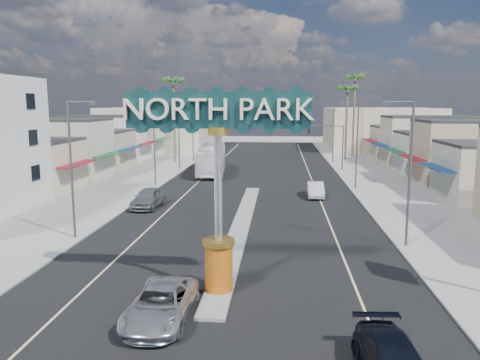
% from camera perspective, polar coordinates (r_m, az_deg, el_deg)
% --- Properties ---
extents(ground, '(160.00, 160.00, 0.00)m').
position_cam_1_polar(ground, '(49.54, 1.67, -0.96)').
color(ground, gray).
rests_on(ground, ground).
extents(road, '(20.00, 120.00, 0.01)m').
position_cam_1_polar(road, '(49.54, 1.67, -0.95)').
color(road, black).
rests_on(road, ground).
extents(median_island, '(1.30, 30.00, 0.16)m').
position_cam_1_polar(median_island, '(33.93, 0.09, -5.60)').
color(median_island, gray).
rests_on(median_island, ground).
extents(sidewalk_left, '(8.00, 120.00, 0.12)m').
position_cam_1_polar(sidewalk_left, '(52.23, -13.85, -0.63)').
color(sidewalk_left, gray).
rests_on(sidewalk_left, ground).
extents(sidewalk_right, '(8.00, 120.00, 0.12)m').
position_cam_1_polar(sidewalk_right, '(50.71, 17.67, -1.09)').
color(sidewalk_right, gray).
rests_on(sidewalk_right, ground).
extents(storefront_row_left, '(12.00, 42.00, 6.00)m').
position_cam_1_polar(storefront_row_left, '(67.49, -18.47, 3.87)').
color(storefront_row_left, beige).
rests_on(storefront_row_left, ground).
extents(storefront_row_right, '(12.00, 42.00, 6.00)m').
position_cam_1_polar(storefront_row_right, '(65.48, 23.90, 3.40)').
color(storefront_row_right, '#B7B29E').
rests_on(storefront_row_right, ground).
extents(backdrop_far_left, '(20.00, 20.00, 8.00)m').
position_cam_1_polar(backdrop_far_left, '(97.02, -9.89, 6.30)').
color(backdrop_far_left, '#B7B29E').
rests_on(backdrop_far_left, ground).
extents(backdrop_far_right, '(20.00, 20.00, 8.00)m').
position_cam_1_polar(backdrop_far_right, '(95.75, 16.64, 6.01)').
color(backdrop_far_right, beige).
rests_on(backdrop_far_right, ground).
extents(gateway_sign, '(8.20, 1.50, 9.15)m').
position_cam_1_polar(gateway_sign, '(21.04, -2.70, 1.45)').
color(gateway_sign, '#CE4A0F').
rests_on(gateway_sign, median_island).
extents(traffic_signal_left, '(5.09, 0.45, 6.00)m').
position_cam_1_polar(traffic_signal_left, '(63.97, -5.85, 5.17)').
color(traffic_signal_left, '#47474C').
rests_on(traffic_signal_left, ground).
extents(traffic_signal_right, '(5.09, 0.45, 6.00)m').
position_cam_1_polar(traffic_signal_right, '(63.16, 10.82, 5.00)').
color(traffic_signal_right, '#47474C').
rests_on(traffic_signal_right, ground).
extents(streetlight_l_near, '(2.03, 0.22, 9.00)m').
position_cam_1_polar(streetlight_l_near, '(31.80, -19.65, 2.01)').
color(streetlight_l_near, '#47474C').
rests_on(streetlight_l_near, ground).
extents(streetlight_l_mid, '(2.03, 0.22, 9.00)m').
position_cam_1_polar(streetlight_l_mid, '(50.58, -10.23, 4.90)').
color(streetlight_l_mid, '#47474C').
rests_on(streetlight_l_mid, ground).
extents(streetlight_l_far, '(2.03, 0.22, 9.00)m').
position_cam_1_polar(streetlight_l_far, '(72.00, -5.65, 6.26)').
color(streetlight_l_far, '#47474C').
rests_on(streetlight_l_far, ground).
extents(streetlight_r_near, '(2.03, 0.22, 9.00)m').
position_cam_1_polar(streetlight_r_near, '(29.91, 19.74, 1.57)').
color(streetlight_r_near, '#47474C').
rests_on(streetlight_r_near, ground).
extents(streetlight_r_mid, '(2.03, 0.22, 9.00)m').
position_cam_1_polar(streetlight_r_mid, '(49.41, 13.91, 4.68)').
color(streetlight_r_mid, '#47474C').
rests_on(streetlight_r_mid, ground).
extents(streetlight_r_far, '(2.03, 0.22, 9.00)m').
position_cam_1_polar(streetlight_r_far, '(71.19, 11.20, 6.09)').
color(streetlight_r_far, '#47474C').
rests_on(streetlight_r_far, ground).
extents(palm_left_far, '(2.60, 2.60, 13.10)m').
position_cam_1_polar(palm_left_far, '(70.52, -8.13, 11.38)').
color(palm_left_far, brown).
rests_on(palm_left_far, ground).
extents(palm_right_mid, '(2.60, 2.60, 12.10)m').
position_cam_1_polar(palm_right_mid, '(75.39, 12.98, 10.41)').
color(palm_right_mid, brown).
rests_on(palm_right_mid, ground).
extents(palm_right_far, '(2.60, 2.60, 14.10)m').
position_cam_1_polar(palm_right_far, '(81.67, 13.85, 11.53)').
color(palm_right_far, brown).
rests_on(palm_right_far, ground).
extents(suv_left, '(2.42, 5.16, 1.43)m').
position_cam_1_polar(suv_left, '(20.00, -9.65, -14.67)').
color(suv_left, '#B8B8BD').
rests_on(suv_left, ground).
extents(car_parked_left, '(2.24, 5.06, 1.69)m').
position_cam_1_polar(car_parked_left, '(40.76, -11.13, -2.15)').
color(car_parked_left, slate).
rests_on(car_parked_left, ground).
extents(car_parked_right, '(1.54, 4.32, 1.42)m').
position_cam_1_polar(car_parked_right, '(45.14, 9.18, -1.16)').
color(car_parked_right, silver).
rests_on(car_parked_right, ground).
extents(city_bus, '(4.19, 13.24, 3.63)m').
position_cam_1_polar(city_bus, '(59.68, -3.48, 2.54)').
color(city_bus, white).
rests_on(city_bus, ground).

